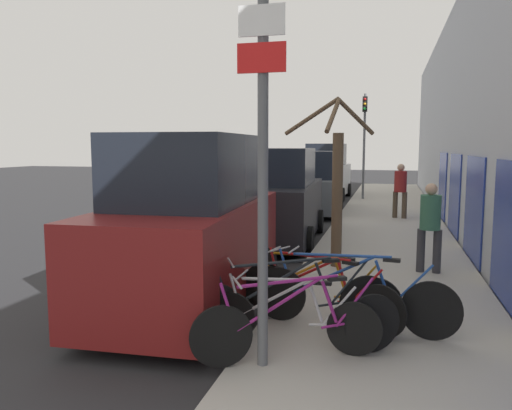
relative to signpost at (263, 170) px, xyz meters
name	(u,v)px	position (x,y,z in m)	size (l,w,h in m)	color
ground_plane	(283,241)	(-1.35, 7.53, -2.19)	(80.00, 80.00, 0.00)	#28282B
sidewalk_curb	(388,226)	(1.25, 10.33, -2.11)	(3.20, 32.00, 0.15)	#ADA89E
building_facade	(456,118)	(3.00, 10.26, 1.03)	(0.23, 32.00, 6.50)	#B2B7C1
signpost	(263,170)	(0.00, 0.00, 0.00)	(0.48, 0.13, 3.76)	#595B60
bicycle_0	(299,324)	(0.35, 0.22, -1.65)	(2.08, 1.14, 0.91)	black
bicycle_1	(290,318)	(0.20, 0.49, -1.68)	(2.02, 0.44, 0.83)	black
bicycle_2	(293,303)	(0.16, 0.87, -1.63)	(2.31, 1.17, 0.96)	black
bicycle_3	(351,297)	(0.82, 1.27, -1.62)	(2.57, 0.46, 0.97)	black
bicycle_4	(321,293)	(0.42, 1.42, -1.65)	(2.12, 1.01, 0.90)	black
bicycle_5	(317,290)	(0.35, 1.58, -1.66)	(2.19, 0.59, 0.88)	black
parked_car_0	(190,232)	(-1.61, 1.96, -1.02)	(2.20, 4.48, 2.59)	maroon
parked_car_1	(280,200)	(-1.42, 7.43, -1.11)	(2.14, 4.82, 2.37)	black
parked_car_2	(312,186)	(-1.46, 13.01, -1.18)	(2.13, 4.30, 2.25)	#51565B
parked_car_3	(327,174)	(-1.58, 18.48, -1.05)	(2.08, 4.17, 2.54)	silver
pedestrian_near	(430,221)	(1.96, 4.52, -1.10)	(0.42, 0.36, 1.62)	#333338
pedestrian_far	(400,187)	(1.59, 11.54, -1.05)	(0.44, 0.38, 1.72)	#4C3D2D
street_tree	(336,186)	(0.27, 4.57, -0.50)	(1.73, 1.56, 3.18)	brown
traffic_light	(364,132)	(0.15, 17.24, 0.85)	(0.20, 0.30, 4.50)	#595B60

